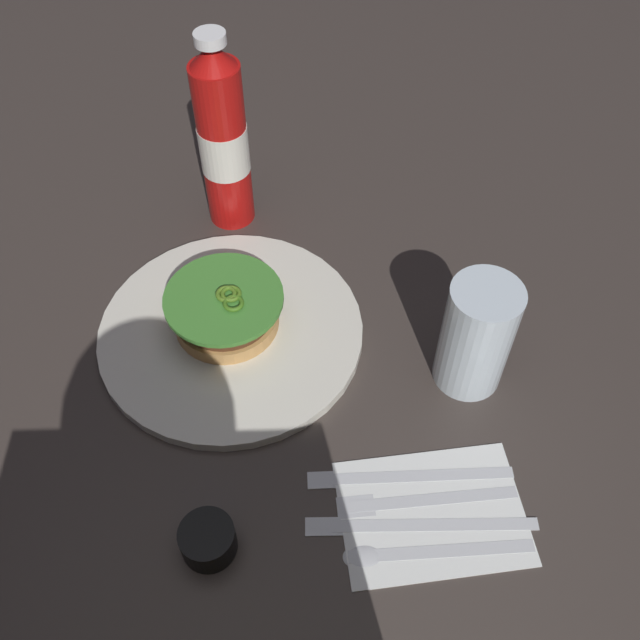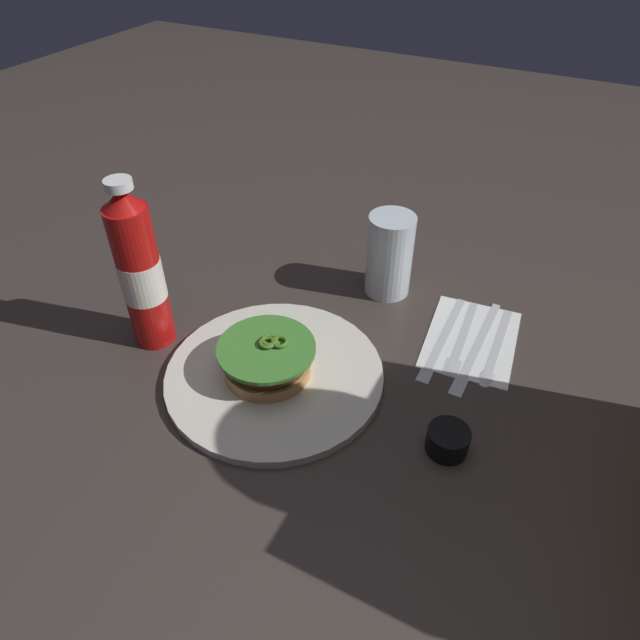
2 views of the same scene
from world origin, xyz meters
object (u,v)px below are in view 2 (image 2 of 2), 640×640
(fork_utensil, at_px, (460,343))
(water_glass, at_px, (389,255))
(condiment_cup, at_px, (448,440))
(butter_knife, at_px, (441,341))
(spoon_utensil, at_px, (494,355))
(dinner_plate, at_px, (275,375))
(ketchup_bottle, at_px, (140,272))
(napkin, at_px, (471,339))
(burger_sandwich, at_px, (264,358))
(steak_knife, at_px, (475,350))

(fork_utensil, bearing_deg, water_glass, -117.52)
(condiment_cup, bearing_deg, butter_knife, -160.24)
(butter_knife, relative_size, spoon_utensil, 1.15)
(dinner_plate, relative_size, condiment_cup, 5.79)
(ketchup_bottle, xyz_separation_m, napkin, (-0.21, 0.42, -0.12))
(burger_sandwich, xyz_separation_m, napkin, (-0.20, 0.23, -0.03))
(dinner_plate, bearing_deg, condiment_cup, 88.16)
(ketchup_bottle, bearing_deg, fork_utensil, 115.01)
(burger_sandwich, height_order, condiment_cup, burger_sandwich)
(burger_sandwich, bearing_deg, napkin, 131.56)
(condiment_cup, relative_size, butter_knife, 0.25)
(dinner_plate, distance_m, steak_knife, 0.29)
(dinner_plate, bearing_deg, napkin, 132.55)
(napkin, bearing_deg, fork_utensil, -30.21)
(napkin, bearing_deg, burger_sandwich, -48.44)
(dinner_plate, height_order, butter_knife, dinner_plate)
(ketchup_bottle, height_order, fork_utensil, ketchup_bottle)
(burger_sandwich, bearing_deg, condiment_cup, 89.12)
(burger_sandwich, bearing_deg, butter_knife, 132.11)
(ketchup_bottle, height_order, napkin, ketchup_bottle)
(burger_sandwich, distance_m, spoon_utensil, 0.33)
(water_glass, relative_size, napkin, 0.78)
(water_glass, bearing_deg, fork_utensil, 62.48)
(condiment_cup, distance_m, napkin, 0.21)
(condiment_cup, distance_m, butter_knife, 0.19)
(steak_knife, bearing_deg, ketchup_bottle, -66.91)
(water_glass, distance_m, napkin, 0.18)
(fork_utensil, bearing_deg, burger_sandwich, -49.85)
(spoon_utensil, bearing_deg, water_glass, -112.42)
(condiment_cup, height_order, butter_knife, condiment_cup)
(burger_sandwich, xyz_separation_m, condiment_cup, (0.00, 0.26, -0.02))
(fork_utensil, distance_m, steak_knife, 0.02)
(burger_sandwich, relative_size, steak_knife, 0.60)
(water_glass, bearing_deg, steak_knife, 64.05)
(burger_sandwich, relative_size, condiment_cup, 2.56)
(butter_knife, bearing_deg, condiment_cup, 19.76)
(steak_knife, height_order, spoon_utensil, same)
(spoon_utensil, bearing_deg, burger_sandwich, -56.21)
(ketchup_bottle, xyz_separation_m, butter_knife, (-0.18, 0.38, -0.11))
(water_glass, height_order, napkin, water_glass)
(water_glass, xyz_separation_m, fork_utensil, (0.08, 0.15, -0.06))
(ketchup_bottle, bearing_deg, butter_knife, 115.24)
(ketchup_bottle, bearing_deg, steak_knife, 113.09)
(condiment_cup, bearing_deg, steak_knife, -175.40)
(steak_knife, bearing_deg, napkin, -154.80)
(burger_sandwich, relative_size, napkin, 0.75)
(steak_knife, bearing_deg, butter_knife, -85.47)
(dinner_plate, bearing_deg, spoon_utensil, 124.44)
(condiment_cup, relative_size, napkin, 0.29)
(burger_sandwich, bearing_deg, spoon_utensil, 123.79)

